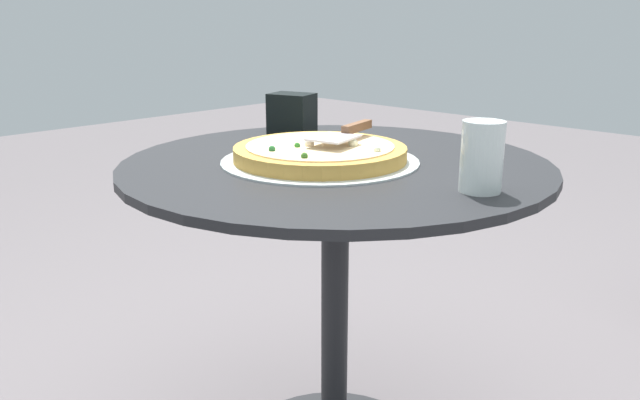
{
  "coord_description": "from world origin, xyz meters",
  "views": [
    {
      "loc": [
        0.88,
        -0.96,
        1.03
      ],
      "look_at": [
        -0.02,
        -0.03,
        0.65
      ],
      "focal_mm": 35.5,
      "sensor_mm": 36.0,
      "label": 1
    }
  ],
  "objects_px": {
    "drinking_cup": "(482,157)",
    "pizza_server": "(346,132)",
    "pizza_on_tray": "(320,154)",
    "napkin_dispenser": "(292,114)",
    "patio_table": "(335,248)"
  },
  "relations": [
    {
      "from": "drinking_cup",
      "to": "napkin_dispenser",
      "type": "relative_size",
      "value": 1.15
    },
    {
      "from": "napkin_dispenser",
      "to": "patio_table",
      "type": "bearing_deg",
      "value": 135.73
    },
    {
      "from": "pizza_on_tray",
      "to": "napkin_dispenser",
      "type": "bearing_deg",
      "value": 146.45
    },
    {
      "from": "pizza_on_tray",
      "to": "napkin_dispenser",
      "type": "distance_m",
      "value": 0.33
    },
    {
      "from": "drinking_cup",
      "to": "napkin_dispenser",
      "type": "bearing_deg",
      "value": 166.08
    },
    {
      "from": "pizza_server",
      "to": "napkin_dispenser",
      "type": "distance_m",
      "value": 0.32
    },
    {
      "from": "napkin_dispenser",
      "to": "drinking_cup",
      "type": "bearing_deg",
      "value": 149.27
    },
    {
      "from": "patio_table",
      "to": "pizza_on_tray",
      "type": "height_order",
      "value": "pizza_on_tray"
    },
    {
      "from": "patio_table",
      "to": "napkin_dispenser",
      "type": "relative_size",
      "value": 8.39
    },
    {
      "from": "napkin_dispenser",
      "to": "pizza_on_tray",
      "type": "bearing_deg",
      "value": 129.64
    },
    {
      "from": "pizza_on_tray",
      "to": "pizza_server",
      "type": "bearing_deg",
      "value": 75.87
    },
    {
      "from": "drinking_cup",
      "to": "pizza_server",
      "type": "bearing_deg",
      "value": 173.82
    },
    {
      "from": "patio_table",
      "to": "pizza_on_tray",
      "type": "distance_m",
      "value": 0.22
    },
    {
      "from": "pizza_server",
      "to": "drinking_cup",
      "type": "xyz_separation_m",
      "value": [
        0.34,
        -0.04,
        0.0
      ]
    },
    {
      "from": "patio_table",
      "to": "drinking_cup",
      "type": "distance_m",
      "value": 0.43
    }
  ]
}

